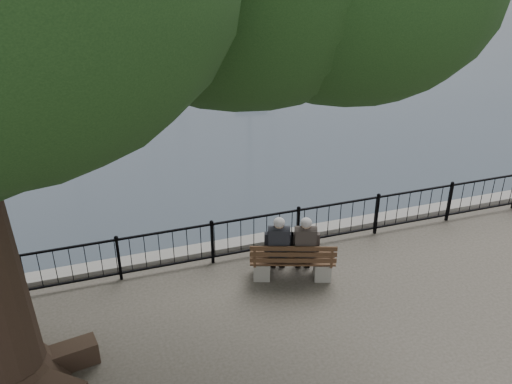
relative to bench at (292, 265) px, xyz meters
name	(u,v)px	position (x,y,z in m)	size (l,w,h in m)	color
harbor	(250,261)	(-0.46, 1.56, -0.83)	(260.00, 260.00, 1.20)	slate
railing	(256,233)	(-0.46, 1.06, 0.23)	(22.06, 0.06, 1.00)	black
bench	(292,265)	(0.00, 0.00, 0.00)	(1.85, 1.07, 0.94)	slate
person_left	(278,248)	(-0.25, 0.19, 0.36)	(0.59, 0.81, 1.49)	black
person_right	(304,248)	(0.27, 0.02, 0.36)	(0.59, 0.81, 1.49)	black
sailboat_b	(60,62)	(-4.49, 22.27, -0.98)	(3.22, 5.44, 11.70)	white
sailboat_c	(248,84)	(3.88, 15.79, -1.03)	(2.54, 5.26, 9.72)	white
sailboat_d	(273,40)	(8.01, 23.91, -1.05)	(3.30, 5.95, 9.25)	white
sailboat_f	(174,20)	(3.37, 31.79, -0.99)	(3.06, 6.27, 12.28)	white
sailboat_g	(176,5)	(4.71, 38.03, -1.02)	(2.69, 6.13, 10.60)	white
sailboat_h	(74,10)	(-3.22, 37.60, -0.95)	(3.70, 6.06, 13.40)	white
sailboat_i	(143,23)	(1.11, 31.26, -0.95)	(2.41, 5.95, 13.30)	white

